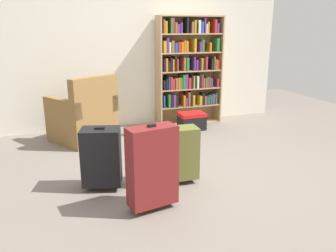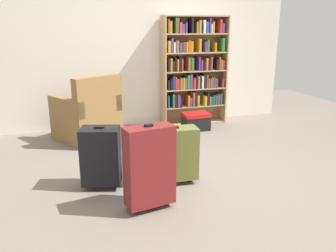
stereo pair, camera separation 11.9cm
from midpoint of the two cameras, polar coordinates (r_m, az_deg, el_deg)
The scene contains 9 objects.
ground_plane at distance 3.56m, azimuth 2.67°, elevation -8.78°, with size 8.29×8.29×0.00m, color slate.
back_wall at distance 5.35m, azimuth -6.09°, elevation 13.99°, with size 4.74×0.10×2.60m, color silver.
bookshelf at distance 5.41m, azimuth 2.71°, elevation 9.66°, with size 1.02×0.29×1.67m.
armchair at distance 4.77m, azimuth -14.54°, elevation 1.30°, with size 0.96×0.96×0.90m.
mug at distance 4.95m, azimuth -7.49°, elevation -1.00°, with size 0.12×0.08×0.10m.
storage_box at distance 5.18m, azimuth 3.32°, elevation 0.91°, with size 0.39×0.29×0.26m.
suitcase_black at distance 3.31m, azimuth -12.08°, elevation -5.04°, with size 0.41×0.33×0.62m.
suitcase_dark_red at distance 2.86m, azimuth -3.86°, elevation -6.75°, with size 0.44×0.26×0.75m.
suitcase_olive at distance 3.35m, azimuth 0.16°, elevation -4.65°, with size 0.46×0.22×0.59m.
Camera 1 is at (-1.25, -2.98, 1.51)m, focal length 36.49 mm.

